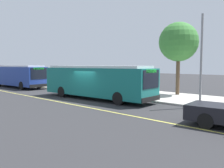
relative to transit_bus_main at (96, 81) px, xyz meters
name	(u,v)px	position (x,y,z in m)	size (l,w,h in m)	color
ground_plane	(87,100)	(-0.08, -1.01, -1.62)	(120.00, 120.00, 0.00)	#2B2B2D
sidewalk_curb	(131,93)	(-0.08, 4.99, -1.54)	(44.00, 6.40, 0.15)	#B7B2A8
lane_stripe_center	(66,103)	(-0.08, -3.21, -1.61)	(36.00, 0.14, 0.01)	#E0D64C
transit_bus_main	(96,81)	(0.00, 0.00, 0.00)	(11.34, 3.23, 2.95)	#146B66
transit_bus_second	(18,75)	(-15.60, 0.03, 0.00)	(10.43, 3.13, 2.95)	navy
bus_shelter	(118,75)	(-1.51, 4.46, 0.30)	(2.90, 1.60, 2.48)	#333338
waiting_bench	(119,87)	(-1.31, 4.42, -0.98)	(1.60, 0.48, 0.95)	brown
route_sign_post	(123,76)	(0.90, 2.56, 0.34)	(0.44, 0.08, 2.80)	#333338
pedestrian_commuter	(112,84)	(-1.15, 3.20, -0.50)	(0.24, 0.40, 1.69)	#282D47
street_tree_near_shelter	(179,42)	(4.20, 6.81, 3.57)	(3.73, 3.73, 6.93)	brown
utility_pole	(201,60)	(8.40, 2.26, 1.73)	(0.16, 0.16, 6.40)	gray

